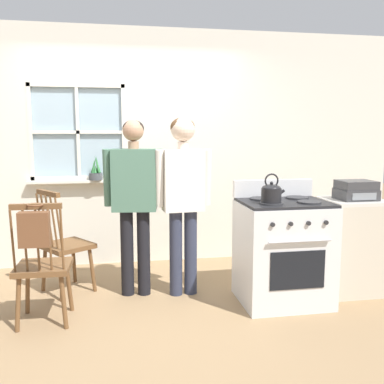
# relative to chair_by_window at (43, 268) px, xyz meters

# --- Properties ---
(ground_plane) EXTENTS (16.00, 16.00, 0.00)m
(ground_plane) POSITION_rel_chair_by_window_xyz_m (0.79, 0.14, -0.45)
(ground_plane) COLOR #937551
(wall_back) EXTENTS (6.40, 0.16, 2.70)m
(wall_back) POSITION_rel_chair_by_window_xyz_m (0.82, 1.54, 0.89)
(wall_back) COLOR silver
(wall_back) RESTS_ON ground_plane
(chair_by_window) EXTENTS (0.43, 0.42, 1.00)m
(chair_by_window) POSITION_rel_chair_by_window_xyz_m (0.00, 0.00, 0.00)
(chair_by_window) COLOR brown
(chair_by_window) RESTS_ON ground_plane
(chair_near_wall) EXTENTS (0.57, 0.57, 1.00)m
(chair_near_wall) POSITION_rel_chair_by_window_xyz_m (0.10, 0.66, 0.00)
(chair_near_wall) COLOR brown
(chair_near_wall) RESTS_ON ground_plane
(person_elderly_left) EXTENTS (0.56, 0.26, 1.64)m
(person_elderly_left) POSITION_rel_chair_by_window_xyz_m (0.76, 0.48, 0.53)
(person_elderly_left) COLOR black
(person_elderly_left) RESTS_ON ground_plane
(person_teen_center) EXTENTS (0.53, 0.24, 1.66)m
(person_teen_center) POSITION_rel_chair_by_window_xyz_m (1.20, 0.41, 0.57)
(person_teen_center) COLOR #2D3347
(person_teen_center) RESTS_ON ground_plane
(stove) EXTENTS (0.77, 0.68, 1.08)m
(stove) POSITION_rel_chair_by_window_xyz_m (2.06, 0.08, 0.02)
(stove) COLOR silver
(stove) RESTS_ON ground_plane
(kettle) EXTENTS (0.21, 0.17, 0.25)m
(kettle) POSITION_rel_chair_by_window_xyz_m (1.88, -0.06, 0.57)
(kettle) COLOR black
(kettle) RESTS_ON stove
(potted_plant) EXTENTS (0.15, 0.15, 0.28)m
(potted_plant) POSITION_rel_chair_by_window_xyz_m (0.37, 1.45, 0.63)
(potted_plant) COLOR #42474C
(potted_plant) RESTS_ON wall_back
(handbag) EXTENTS (0.22, 0.19, 0.31)m
(handbag) POSITION_rel_chair_by_window_xyz_m (-0.01, -0.23, 0.37)
(handbag) COLOR brown
(handbag) RESTS_ON chair_by_window
(side_counter) EXTENTS (0.55, 0.50, 0.90)m
(side_counter) POSITION_rel_chair_by_window_xyz_m (2.81, 0.21, -0.00)
(side_counter) COLOR beige
(side_counter) RESTS_ON ground_plane
(stereo) EXTENTS (0.34, 0.29, 0.18)m
(stereo) POSITION_rel_chair_by_window_xyz_m (2.81, 0.19, 0.53)
(stereo) COLOR #38383A
(stereo) RESTS_ON side_counter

